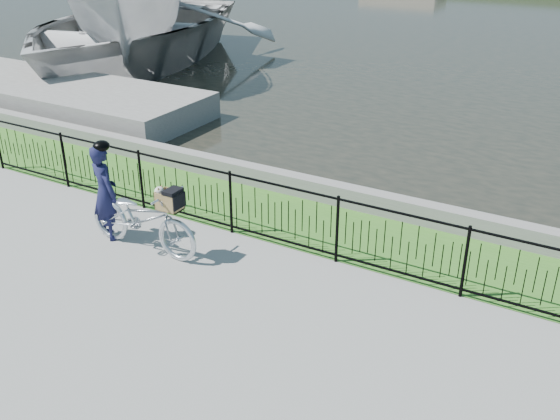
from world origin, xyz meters
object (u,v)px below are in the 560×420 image
Objects in this scene: cyclist at (105,191)px; boat_far at (129,29)px; dock at (46,93)px; boat_near at (130,1)px; bicycle_rig at (143,218)px.

cyclist is 0.13× the size of boat_far.
boat_far is (-1.54, 5.26, 0.90)m from dock.
dock is 0.92× the size of boat_near.
boat_far is (-9.63, 10.36, 0.67)m from bicycle_rig.
boat_far reaches higher than cyclist.
dock is at bearing -74.23° from boat_near.
bicycle_rig is (8.09, -5.10, 0.23)m from dock.
boat_far is at bearing 106.31° from dock.
bicycle_rig is 0.87m from cyclist.
dock is 5.55m from boat_far.
boat_far is at bearing 132.90° from bicycle_rig.
bicycle_rig is at bearing -2.75° from cyclist.
dock is 8.87m from cyclist.
boat_near is (-9.63, 10.55, 1.60)m from bicycle_rig.
boat_near reaches higher than dock.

